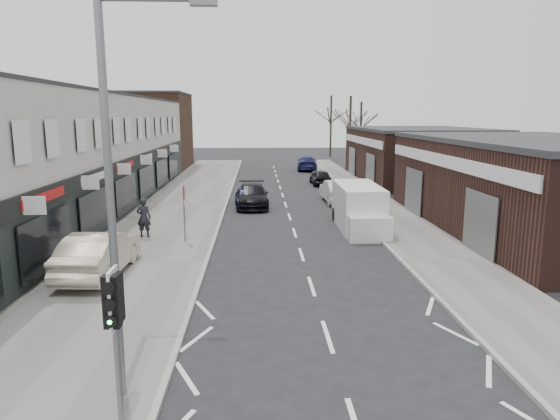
{
  "coord_description": "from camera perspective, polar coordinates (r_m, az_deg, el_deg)",
  "views": [
    {
      "loc": [
        -1.85,
        -10.46,
        5.86
      ],
      "look_at": [
        -1.07,
        6.57,
        2.6
      ],
      "focal_mm": 32.0,
      "sensor_mm": 36.0,
      "label": 1
    }
  ],
  "objects": [
    {
      "name": "sedan_on_pavement",
      "position": [
        19.31,
        -20.0,
        -4.65
      ],
      "size": [
        1.93,
        4.97,
        1.61
      ],
      "primitive_type": "imported",
      "rotation": [
        0.0,
        0.0,
        3.1
      ],
      "color": "#C1B09B",
      "rests_on": "pavement_left"
    },
    {
      "name": "white_van",
      "position": [
        26.22,
        8.99,
        0.19
      ],
      "size": [
        2.12,
        5.89,
        2.28
      ],
      "rotation": [
        0.0,
        0.0,
        -0.01
      ],
      "color": "silver",
      "rests_on": "ground"
    },
    {
      "name": "shop_terrace_left",
      "position": [
        32.23,
        -23.92,
        5.8
      ],
      "size": [
        8.0,
        41.0,
        7.1
      ],
      "primitive_type": "cube",
      "color": "silver",
      "rests_on": "ground"
    },
    {
      "name": "parked_car_left_a",
      "position": [
        31.97,
        -3.73,
        1.47
      ],
      "size": [
        1.87,
        4.04,
        1.34
      ],
      "primitive_type": "imported",
      "rotation": [
        0.0,
        0.0,
        0.07
      ],
      "color": "#131A3E",
      "rests_on": "ground"
    },
    {
      "name": "pavement_left",
      "position": [
        33.33,
        -11.02,
        0.61
      ],
      "size": [
        5.5,
        64.0,
        0.12
      ],
      "primitive_type": "cube",
      "color": "slate",
      "rests_on": "ground"
    },
    {
      "name": "parked_car_right_c",
      "position": [
        53.83,
        3.12,
        5.37
      ],
      "size": [
        2.55,
        5.29,
        1.49
      ],
      "primitive_type": "imported",
      "rotation": [
        0.0,
        0.0,
        3.05
      ],
      "color": "#151743",
      "rests_on": "ground"
    },
    {
      "name": "tree_far_b",
      "position": [
        66.08,
        9.1,
        5.61
      ],
      "size": [
        3.6,
        3.6,
        7.5
      ],
      "primitive_type": null,
      "color": "#382D26",
      "rests_on": "ground"
    },
    {
      "name": "traffic_light",
      "position": [
        9.47,
        -18.41,
        -11.1
      ],
      "size": [
        0.28,
        0.6,
        3.1
      ],
      "color": "slate",
      "rests_on": "pavement_left"
    },
    {
      "name": "pavement_right",
      "position": [
        33.83,
        10.41,
        0.78
      ],
      "size": [
        3.5,
        64.0,
        0.12
      ],
      "primitive_type": "cube",
      "color": "slate",
      "rests_on": "ground"
    },
    {
      "name": "tree_far_a",
      "position": [
        59.74,
        7.9,
        5.1
      ],
      "size": [
        3.6,
        3.6,
        8.0
      ],
      "primitive_type": null,
      "color": "#382D26",
      "rests_on": "ground"
    },
    {
      "name": "street_lamp",
      "position": [
        10.1,
        -17.99,
        3.24
      ],
      "size": [
        2.23,
        0.22,
        8.0
      ],
      "color": "slate",
      "rests_on": "pavement_left"
    },
    {
      "name": "right_unit_far",
      "position": [
        46.85,
        15.32,
        6.03
      ],
      "size": [
        10.0,
        16.0,
        4.5
      ],
      "primitive_type": "cube",
      "color": "#361E18",
      "rests_on": "ground"
    },
    {
      "name": "pedestrian",
      "position": [
        24.52,
        -15.3,
        -0.84
      ],
      "size": [
        0.73,
        0.52,
        1.88
      ],
      "primitive_type": "imported",
      "rotation": [
        0.0,
        0.0,
        3.03
      ],
      "color": "black",
      "rests_on": "pavement_left"
    },
    {
      "name": "brick_block_far",
      "position": [
        56.7,
        -14.63,
        8.61
      ],
      "size": [
        8.0,
        10.0,
        8.0
      ],
      "primitive_type": "cube",
      "color": "#482E1E",
      "rests_on": "ground"
    },
    {
      "name": "ground",
      "position": [
        12.13,
        6.83,
        -18.15
      ],
      "size": [
        160.0,
        160.0,
        0.0
      ],
      "primitive_type": "plane",
      "color": "black",
      "rests_on": "ground"
    },
    {
      "name": "parked_car_left_b",
      "position": [
        32.24,
        -3.2,
        1.66
      ],
      "size": [
        2.15,
        5.06,
        1.45
      ],
      "primitive_type": "imported",
      "rotation": [
        0.0,
        0.0,
        0.02
      ],
      "color": "black",
      "rests_on": "ground"
    },
    {
      "name": "parked_car_right_a",
      "position": [
        34.0,
        6.48,
        2.16
      ],
      "size": [
        1.81,
        4.75,
        1.55
      ],
      "primitive_type": "imported",
      "rotation": [
        0.0,
        0.0,
        3.18
      ],
      "color": "silver",
      "rests_on": "ground"
    },
    {
      "name": "tree_far_c",
      "position": [
        71.45,
        5.76,
        6.08
      ],
      "size": [
        3.6,
        3.6,
        8.5
      ],
      "primitive_type": null,
      "color": "#382D26",
      "rests_on": "ground"
    },
    {
      "name": "parked_car_right_b",
      "position": [
        42.5,
        4.65,
        3.75
      ],
      "size": [
        1.61,
        3.83,
        1.3
      ],
      "primitive_type": "imported",
      "rotation": [
        0.0,
        0.0,
        3.16
      ],
      "color": "black",
      "rests_on": "ground"
    },
    {
      "name": "warning_sign",
      "position": [
        22.99,
        -10.86,
        1.48
      ],
      "size": [
        0.12,
        0.8,
        2.7
      ],
      "color": "slate",
      "rests_on": "pavement_left"
    },
    {
      "name": "right_unit_near",
      "position": [
        28.58,
        27.58,
        2.34
      ],
      "size": [
        10.0,
        18.0,
        4.5
      ],
      "primitive_type": "cube",
      "color": "#361E18",
      "rests_on": "ground"
    }
  ]
}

